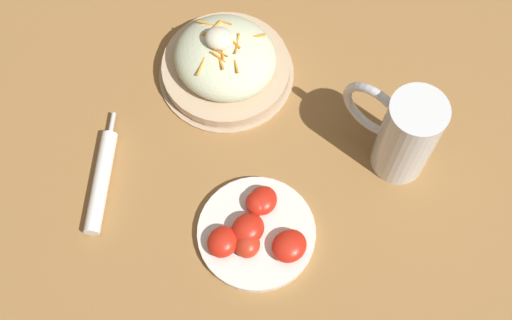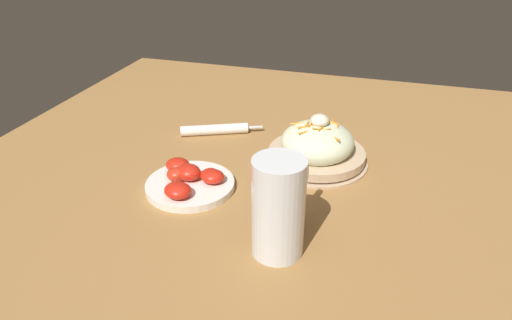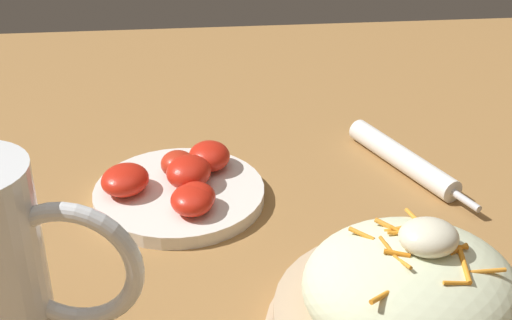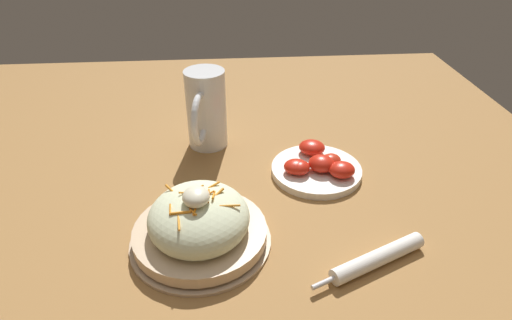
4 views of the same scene
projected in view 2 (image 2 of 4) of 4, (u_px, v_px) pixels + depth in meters
The scene contains 5 objects.
ground_plane at pixel (292, 191), 0.89m from camera, with size 1.43×1.43×0.00m, color #9E703D.
salad_plate at pixel (317, 147), 0.97m from camera, with size 0.22×0.22×0.11m.
beer_mug at pixel (279, 211), 0.70m from camera, with size 0.15×0.08×0.16m.
napkin_roll at pixel (215, 130), 1.10m from camera, with size 0.09×0.19×0.02m.
tomato_plate at pixel (190, 181), 0.89m from camera, with size 0.17×0.17×0.04m.
Camera 2 is at (-0.74, -0.15, 0.48)m, focal length 32.45 mm.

